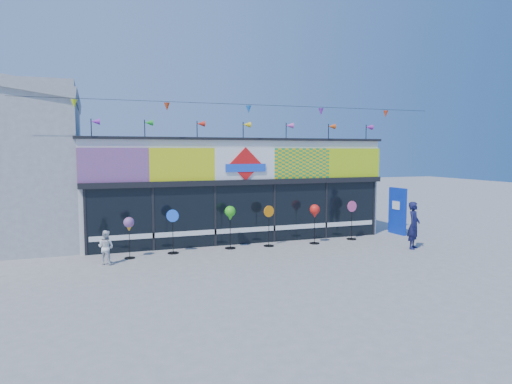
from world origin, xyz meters
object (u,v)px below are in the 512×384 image
spinner_2 (230,215)px  spinner_4 (315,212)px  spinner_1 (173,230)px  spinner_5 (352,219)px  adult_man (414,225)px  spinner_0 (129,225)px  spinner_3 (269,225)px  blue_sign (397,211)px  child (106,247)px

spinner_2 → spinner_4: size_ratio=1.03×
spinner_4 → spinner_1: bearing=178.4°
spinner_5 → adult_man: adult_man is taller
spinner_2 → spinner_5: (5.15, 0.02, -0.43)m
spinner_0 → spinner_3: bearing=2.9°
spinner_0 → spinner_1: spinner_1 is taller
spinner_2 → spinner_5: size_ratio=1.01×
spinner_3 → spinner_0: bearing=-177.1°
spinner_4 → spinner_3: bearing=175.2°
spinner_5 → spinner_1: bearing=-179.1°
spinner_2 → spinner_3: bearing=-3.6°
spinner_3 → spinner_5: bearing=1.8°
blue_sign → spinner_1: blue_sign is taller
spinner_1 → adult_man: (8.47, -2.20, 0.05)m
child → spinner_2: bearing=-134.6°
spinner_5 → spinner_2: bearing=-179.8°
spinner_5 → adult_man: bearing=-62.7°
spinner_3 → child: spinner_3 is taller
spinner_0 → spinner_4: size_ratio=0.91×
spinner_1 → spinner_2: size_ratio=0.98×
spinner_5 → child: (-9.53, -0.94, -0.29)m
spinner_2 → child: 4.53m
spinner_0 → spinner_3: (5.11, 0.26, -0.30)m
child → spinner_4: bearing=-141.5°
blue_sign → adult_man: bearing=-118.4°
spinner_1 → spinner_5: 7.27m
spinner_1 → spinner_2: bearing=2.6°
spinner_0 → child: 1.11m
spinner_4 → spinner_5: spinner_5 is taller
spinner_0 → spinner_1: (1.50, 0.26, -0.30)m
spinner_2 → spinner_3: spinner_2 is taller
blue_sign → spinner_1: bearing=-179.5°
spinner_0 → spinner_5: bearing=2.4°
spinner_2 → adult_man: 6.76m
spinner_4 → adult_man: size_ratio=0.88×
spinner_3 → spinner_4: (1.84, -0.15, 0.41)m
spinner_0 → spinner_5: spinner_5 is taller
spinner_2 → spinner_1: bearing=-177.4°
spinner_2 → spinner_0: bearing=-174.4°
blue_sign → spinner_1: 9.80m
spinner_0 → spinner_3: size_ratio=0.90×
spinner_1 → child: size_ratio=1.42×
spinner_0 → spinner_2: bearing=5.6°
spinner_3 → spinner_2: bearing=176.4°
spinner_0 → spinner_1: size_ratio=0.90×
spinner_0 → adult_man: 10.15m
spinner_1 → spinner_2: (2.12, 0.10, 0.45)m
spinner_2 → spinner_4: bearing=-4.3°
blue_sign → spinner_0: 11.31m
blue_sign → spinner_3: bearing=-177.8°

